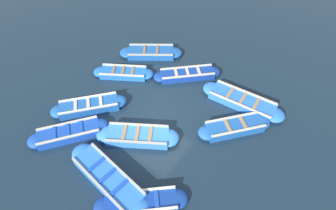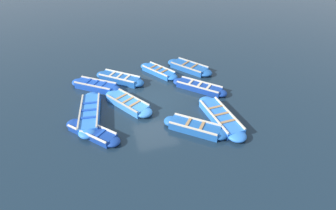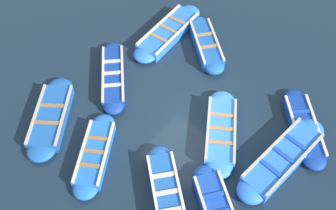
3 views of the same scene
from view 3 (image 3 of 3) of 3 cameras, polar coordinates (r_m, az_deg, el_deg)
name	(u,v)px [view 3 (image 3 of 3)]	position (r m, az deg, el deg)	size (l,w,h in m)	color
ground_plane	(184,113)	(13.57, 2.37, -1.15)	(120.00, 120.00, 0.00)	#162838
boat_near_quay	(206,44)	(15.59, 5.55, 8.79)	(2.97, 2.63, 0.46)	#1E59AD
boat_drifting	(304,127)	(13.78, 19.11, -3.07)	(2.74, 2.86, 0.37)	navy
boat_stern_in	(113,76)	(14.52, -7.95, 4.16)	(2.97, 2.96, 0.42)	navy
boat_end_of_row	(51,117)	(13.81, -16.61, -1.70)	(2.82, 3.36, 0.41)	#1E59AD
boat_alongside	(282,159)	(12.84, 16.26, -7.47)	(1.28, 4.06, 0.46)	blue
boat_far_corner	(221,132)	(13.00, 7.67, -3.86)	(2.59, 3.37, 0.43)	#3884E0
boat_tucked	(168,32)	(16.03, 0.02, 10.48)	(1.22, 3.99, 0.43)	blue
boat_bow_out	(167,195)	(11.78, -0.14, -12.97)	(3.10, 2.75, 0.47)	#1E59AD
boat_inner_gap	(95,154)	(12.67, -10.56, -7.03)	(2.32, 3.04, 0.39)	blue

